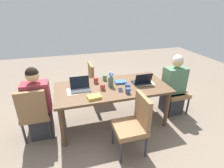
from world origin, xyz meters
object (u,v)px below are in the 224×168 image
object	(u,v)px
person_head_left_left_mid	(173,88)
chair_far_left_far	(134,122)
book_red_cover	(120,82)
chair_near_right_near	(97,81)
person_head_right_left_near	(39,107)
phone_black	(121,90)
coffee_mug_far_left	(96,80)
coffee_mug_near_left	(128,91)
dining_table	(112,91)
chair_head_right_left_near	(34,111)
chair_head_left_left_mid	(174,88)
book_blue_cover	(94,97)
flower_vase	(111,79)
laptop_head_right_left_near	(80,87)
coffee_mug_centre_left	(103,87)
coffee_mug_centre_right	(128,87)
coffee_mug_near_right	(105,78)
laptop_head_left_left_mid	(142,81)

from	to	relation	value
person_head_left_left_mid	chair_far_left_far	world-z (taller)	person_head_left_left_mid
book_red_cover	chair_near_right_near	bearing A→B (deg)	-62.80
person_head_right_left_near	phone_black	distance (m)	1.35
chair_near_right_near	book_red_cover	world-z (taller)	chair_near_right_near
chair_far_left_far	coffee_mug_far_left	xyz separation A→B (m)	(0.35, -0.97, 0.28)
coffee_mug_near_left	book_red_cover	bearing A→B (deg)	-91.94
coffee_mug_far_left	dining_table	bearing A→B (deg)	136.22
chair_near_right_near	chair_head_right_left_near	bearing A→B (deg)	37.19
chair_head_left_left_mid	chair_near_right_near	size ratio (longest dim) A/B	1.00
person_head_left_left_mid	book_blue_cover	bearing A→B (deg)	11.06
flower_vase	laptop_head_right_left_near	xyz separation A→B (m)	(0.52, -0.01, -0.09)
laptop_head_right_left_near	chair_head_right_left_near	bearing A→B (deg)	7.13
chair_head_left_left_mid	coffee_mug_centre_left	xyz separation A→B (m)	(1.49, 0.14, 0.28)
coffee_mug_centre_right	book_blue_cover	xyz separation A→B (m)	(0.60, 0.16, -0.02)
coffee_mug_near_right	coffee_mug_centre_right	xyz separation A→B (m)	(-0.28, 0.46, -0.01)
book_blue_cover	phone_black	bearing A→B (deg)	-170.16
chair_head_right_left_near	chair_head_left_left_mid	world-z (taller)	same
person_head_right_left_near	chair_far_left_far	size ratio (longest dim) A/B	1.33
laptop_head_left_left_mid	coffee_mug_near_right	bearing A→B (deg)	-28.72
chair_head_left_left_mid	chair_near_right_near	distance (m)	1.60
chair_head_left_left_mid	person_head_left_left_mid	distance (m)	0.10
person_head_right_left_near	laptop_head_right_left_near	size ratio (longest dim) A/B	3.73
chair_near_right_near	laptop_head_right_left_near	bearing A→B (deg)	61.64
laptop_head_right_left_near	coffee_mug_centre_right	world-z (taller)	laptop_head_right_left_near
chair_far_left_far	coffee_mug_centre_left	world-z (taller)	chair_far_left_far
person_head_right_left_near	coffee_mug_near_left	distance (m)	1.45
person_head_right_left_near	coffee_mug_centre_right	size ratio (longest dim) A/B	14.15
chair_near_right_near	laptop_head_right_left_near	world-z (taller)	laptop_head_right_left_near
flower_vase	coffee_mug_near_left	bearing A→B (deg)	120.13
chair_head_left_left_mid	coffee_mug_far_left	distance (m)	1.58
flower_vase	chair_head_left_left_mid	bearing A→B (deg)	-177.62
person_head_left_left_mid	coffee_mug_centre_right	size ratio (longest dim) A/B	14.15
laptop_head_right_left_near	book_blue_cover	bearing A→B (deg)	115.96
laptop_head_left_left_mid	coffee_mug_near_left	xyz separation A→B (m)	(0.37, 0.28, 0.00)
coffee_mug_near_left	chair_far_left_far	bearing A→B (deg)	82.81
coffee_mug_near_right	phone_black	xyz separation A→B (m)	(-0.15, 0.48, -0.05)
coffee_mug_centre_right	coffee_mug_far_left	size ratio (longest dim) A/B	0.80
dining_table	person_head_left_left_mid	bearing A→B (deg)	179.98
chair_near_right_near	laptop_head_right_left_near	size ratio (longest dim) A/B	2.81
flower_vase	person_head_left_left_mid	bearing A→B (deg)	179.10
chair_far_left_far	laptop_head_left_left_mid	xyz separation A→B (m)	(-0.43, -0.72, 0.27)
coffee_mug_centre_right	phone_black	bearing A→B (deg)	8.37
dining_table	chair_head_right_left_near	size ratio (longest dim) A/B	2.14
coffee_mug_near_left	book_blue_cover	world-z (taller)	coffee_mug_near_left
laptop_head_right_left_near	book_red_cover	world-z (taller)	laptop_head_right_left_near
chair_head_left_left_mid	person_head_left_left_mid	world-z (taller)	person_head_left_left_mid
coffee_mug_near_right	chair_head_left_left_mid	bearing A→B (deg)	170.39
coffee_mug_far_left	person_head_left_left_mid	bearing A→B (deg)	171.31
laptop_head_right_left_near	coffee_mug_near_right	bearing A→B (deg)	-150.23
chair_near_right_near	coffee_mug_near_left	xyz separation A→B (m)	(-0.28, 1.13, 0.27)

